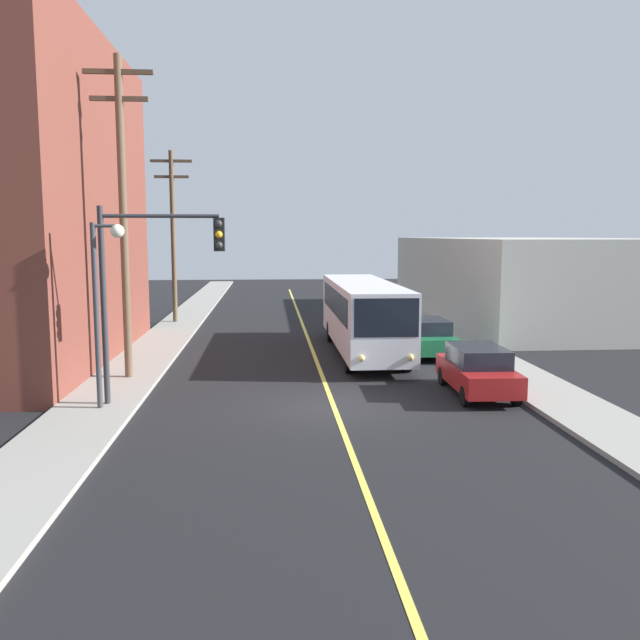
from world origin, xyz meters
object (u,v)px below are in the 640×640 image
at_px(city_bus, 363,313).
at_px(parked_car_red, 478,370).
at_px(parked_car_green, 427,337).
at_px(utility_pole_mid, 173,229).
at_px(traffic_signal_left_corner, 154,268).
at_px(street_lamp_left, 103,288).
at_px(utility_pole_near, 123,205).
at_px(fire_hydrant, 494,355).

xyz_separation_m(city_bus, parked_car_red, (2.72, -8.06, -0.98)).
relative_size(parked_car_green, utility_pole_mid, 0.44).
distance_m(traffic_signal_left_corner, street_lamp_left, 1.60).
relative_size(city_bus, utility_pole_mid, 1.22).
height_order(city_bus, traffic_signal_left_corner, traffic_signal_left_corner).
height_order(utility_pole_near, fire_hydrant, utility_pole_near).
height_order(utility_pole_mid, street_lamp_left, utility_pole_mid).
bearing_deg(parked_car_red, city_bus, 108.66).
relative_size(street_lamp_left, fire_hydrant, 6.55).
bearing_deg(fire_hydrant, city_bus, 138.50).
bearing_deg(utility_pole_near, street_lamp_left, -86.47).
distance_m(parked_car_green, street_lamp_left, 14.90).
bearing_deg(traffic_signal_left_corner, street_lamp_left, -160.73).
bearing_deg(parked_car_green, parked_car_red, -90.28).
bearing_deg(traffic_signal_left_corner, city_bus, 49.56).
bearing_deg(parked_car_green, fire_hydrant, -60.46).
relative_size(parked_car_green, traffic_signal_left_corner, 0.74).
bearing_deg(street_lamp_left, city_bus, 46.24).
distance_m(utility_pole_near, utility_pole_mid, 15.78).
relative_size(city_bus, fire_hydrant, 14.48).
xyz_separation_m(city_bus, fire_hydrant, (4.65, -4.11, -1.23)).
bearing_deg(city_bus, utility_pole_near, -151.74).
height_order(parked_car_red, street_lamp_left, street_lamp_left).
distance_m(city_bus, fire_hydrant, 6.33).
xyz_separation_m(parked_car_red, utility_pole_near, (-12.02, 3.06, 5.50)).
distance_m(city_bus, traffic_signal_left_corner, 11.99).
height_order(parked_car_red, parked_car_green, same).
relative_size(city_bus, street_lamp_left, 2.21).
xyz_separation_m(parked_car_red, traffic_signal_left_corner, (-10.33, -0.87, 3.46)).
relative_size(utility_pole_near, fire_hydrant, 13.49).
xyz_separation_m(parked_car_green, utility_pole_near, (-12.06, -4.22, 5.50)).
relative_size(parked_car_green, fire_hydrant, 5.26).
xyz_separation_m(city_bus, utility_pole_near, (-9.30, -5.00, 4.52)).
bearing_deg(street_lamp_left, fire_hydrant, 21.23).
bearing_deg(utility_pole_near, fire_hydrant, 3.63).
relative_size(parked_car_green, street_lamp_left, 0.80).
height_order(parked_car_green, utility_pole_mid, utility_pole_mid).
height_order(utility_pole_near, traffic_signal_left_corner, utility_pole_near).
xyz_separation_m(utility_pole_near, traffic_signal_left_corner, (1.69, -3.93, -2.03)).
relative_size(utility_pole_near, street_lamp_left, 2.06).
bearing_deg(parked_car_red, traffic_signal_left_corner, -175.19).
height_order(street_lamp_left, fire_hydrant, street_lamp_left).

